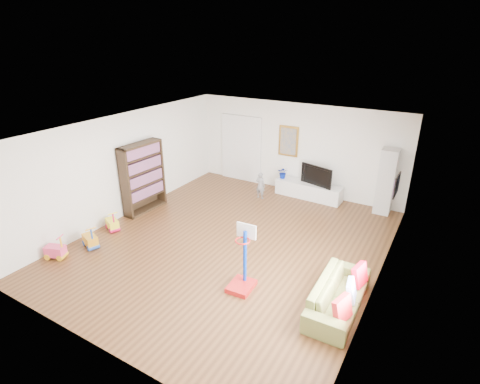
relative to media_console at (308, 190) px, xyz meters
The scene contains 25 objects.
floor 3.48m from the media_console, 99.82° to the right, with size 6.50×7.50×0.00m, color brown.
ceiling 4.26m from the media_console, 99.82° to the right, with size 6.50×7.50×0.00m, color white.
wall_back 1.31m from the media_console, 150.94° to the left, with size 6.50×0.00×2.70m, color white.
wall_front 7.28m from the media_console, 94.72° to the right, with size 6.50×0.00×2.70m, color silver.
wall_left 5.26m from the media_console, 138.32° to the right, with size 0.00×7.50×2.70m, color white.
wall_right 4.47m from the media_console, 52.16° to the right, with size 0.00×7.50×2.70m, color white.
navy_accent 3.70m from the media_console, 37.41° to the right, with size 0.01×3.20×1.70m, color black.
olive_wainscot 3.34m from the media_console, 37.41° to the right, with size 0.01×3.20×1.00m, color brown.
doorway 2.64m from the media_console, behind, with size 1.45×0.06×2.10m, color white.
painting_back 1.59m from the media_console, 161.05° to the left, with size 0.62×0.06×0.92m, color gold.
artwork_right 3.42m from the media_console, 35.24° to the right, with size 0.04×0.56×0.46m, color #7F3F8C.
media_console is the anchor object (origin of this frame).
tall_cabinet 2.21m from the media_console, ahead, with size 0.42×0.42×1.79m, color silver.
bookshelf 4.79m from the media_console, 139.42° to the right, with size 0.34×1.30×1.90m, color #322315.
sofa 4.91m from the media_console, 63.08° to the right, with size 1.88×0.73×0.55m, color olive.
basketball_hoop 4.82m from the media_console, 84.42° to the right, with size 0.45×0.55×1.31m, color #B41716.
ride_on_yellow 5.59m from the media_console, 128.53° to the right, with size 0.40×0.25×0.53m, color yellow.
ride_on_orange 6.15m from the media_console, 122.22° to the right, with size 0.41×0.26×0.55m, color orange.
ride_on_pink 6.89m from the media_console, 121.09° to the right, with size 0.41×0.25×0.54m, color #F94578.
child 1.45m from the media_console, 147.82° to the right, with size 0.30×0.19×0.81m, color gray.
tv 0.58m from the media_console, ahead, with size 1.03×0.14×0.59m, color black.
vase_plant 0.93m from the media_console, behind, with size 0.32×0.28×0.36m, color #041B93.
pillow_left 5.47m from the media_console, 63.69° to the right, with size 0.11×0.40×0.40m, color red.
pillow_center 4.99m from the media_console, 60.88° to the right, with size 0.10×0.36×0.36m, color white.
pillow_right 4.53m from the media_console, 57.47° to the right, with size 0.10×0.40×0.40m, color red.
Camera 1 is at (4.03, -6.46, 4.52)m, focal length 28.00 mm.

